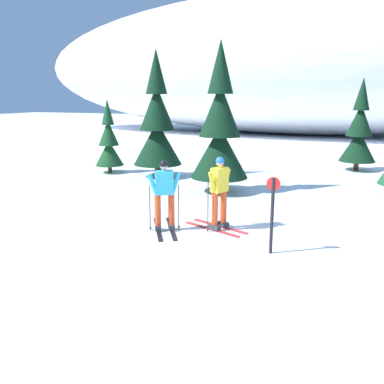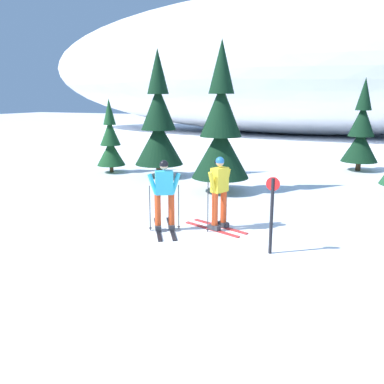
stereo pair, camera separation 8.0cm
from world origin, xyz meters
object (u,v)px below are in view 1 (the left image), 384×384
pine_tree_far_left (109,142)px  pine_tree_left (157,125)px  skier_cyan_jacket (164,195)px  pine_tree_center_left (220,130)px  trail_marker_post (272,211)px  pine_tree_center_right (359,132)px  skier_yellow_jacket (219,192)px

pine_tree_far_left → pine_tree_left: 2.45m
skier_cyan_jacket → pine_tree_far_left: bearing=132.3°
pine_tree_center_left → trail_marker_post: (2.83, -5.00, -1.18)m
pine_tree_left → trail_marker_post: bearing=-48.0°
pine_tree_center_left → trail_marker_post: pine_tree_center_left is taller
pine_tree_left → pine_tree_far_left: bearing=179.3°
pine_tree_far_left → trail_marker_post: size_ratio=1.92×
trail_marker_post → pine_tree_left: bearing=132.0°
skier_cyan_jacket → pine_tree_left: size_ratio=0.35×
skier_cyan_jacket → pine_tree_center_right: pine_tree_center_right is taller
skier_yellow_jacket → pine_tree_center_left: 4.28m
pine_tree_far_left → trail_marker_post: 10.71m
skier_yellow_jacket → pine_tree_left: pine_tree_left is taller
pine_tree_left → pine_tree_center_left: pine_tree_left is taller
skier_yellow_jacket → pine_tree_center_left: (-1.32, 3.90, 1.15)m
skier_cyan_jacket → pine_tree_center_left: pine_tree_center_left is taller
skier_yellow_jacket → pine_tree_left: size_ratio=0.36×
pine_tree_left → pine_tree_center_left: (3.19, -1.69, -0.00)m
pine_tree_center_left → trail_marker_post: size_ratio=3.09×
trail_marker_post → skier_cyan_jacket: bearing=169.4°
skier_cyan_jacket → trail_marker_post: (2.69, -0.50, 0.01)m
skier_yellow_jacket → pine_tree_far_left: bearing=140.5°
pine_tree_center_right → trail_marker_post: bearing=-97.1°
pine_tree_far_left → trail_marker_post: bearing=-38.9°
skier_cyan_jacket → pine_tree_left: pine_tree_left is taller
skier_yellow_jacket → trail_marker_post: 1.87m
trail_marker_post → pine_tree_center_right: bearing=82.9°
skier_yellow_jacket → trail_marker_post: bearing=-36.0°
pine_tree_far_left → pine_tree_center_right: size_ratio=0.78×
skier_cyan_jacket → skier_yellow_jacket: (1.18, 0.59, 0.04)m
skier_cyan_jacket → pine_tree_center_right: size_ratio=0.44×
pine_tree_center_left → pine_tree_center_right: (4.23, 6.28, -0.42)m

